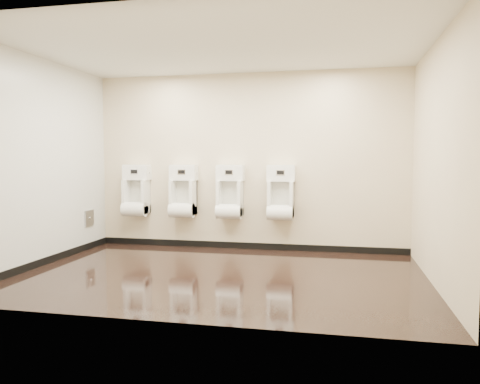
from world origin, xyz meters
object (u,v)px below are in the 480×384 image
Objects in this scene: urinal_2 at (230,196)px; urinal_3 at (281,197)px; urinal_1 at (183,195)px; urinal_0 at (136,194)px; access_panel at (89,218)px.

urinal_2 is 0.81m from urinal_3.
urinal_0 is at bearing 180.00° from urinal_1.
urinal_1 and urinal_3 have the same top height.
urinal_0 is at bearing 32.56° from access_panel.
access_panel is 0.83m from urinal_0.
urinal_1 is 1.59m from urinal_3.
urinal_2 is at bearing 0.00° from urinal_1.
urinal_0 is 1.00× the size of urinal_1.
urinal_1 is at bearing 0.00° from urinal_0.
access_panel is 0.30× the size of urinal_2.
urinal_3 is (1.59, 0.00, 0.00)m from urinal_1.
urinal_1 is 1.00× the size of urinal_2.
access_panel is at bearing -172.46° from urinal_3.
urinal_1 is (0.82, 0.00, 0.00)m from urinal_0.
urinal_2 and urinal_3 have the same top height.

